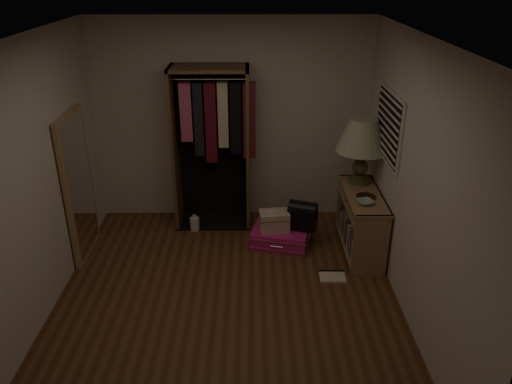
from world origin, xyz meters
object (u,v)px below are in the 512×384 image
console_bookshelf (360,220)px  table_lamp (363,137)px  black_bag (303,215)px  white_jug (195,224)px  floor_mirror (79,187)px  open_wardrobe (214,134)px  train_case (274,221)px  pink_suitcase (280,237)px

console_bookshelf → table_lamp: bearing=89.1°
console_bookshelf → black_bag: (-0.67, 0.13, 0.00)m
black_bag → white_jug: size_ratio=1.82×
floor_mirror → console_bookshelf: bearing=0.8°
open_wardrobe → floor_mirror: (-1.49, -0.77, -0.37)m
open_wardrobe → white_jug: bearing=-137.1°
open_wardrobe → floor_mirror: 1.71m
floor_mirror → train_case: 2.29m
floor_mirror → pink_suitcase: size_ratio=2.18×
table_lamp → floor_mirror: bearing=-174.1°
console_bookshelf → black_bag: size_ratio=2.93×
table_lamp → white_jug: table_lamp is taller
black_bag → table_lamp: (0.68, 0.16, 0.93)m
pink_suitcase → train_case: 0.24m
pink_suitcase → white_jug: bearing=174.6°
black_bag → table_lamp: table_lamp is taller
console_bookshelf → floor_mirror: 3.27m
open_wardrobe → black_bag: size_ratio=5.36×
console_bookshelf → floor_mirror: size_ratio=0.66×
white_jug → table_lamp: bearing=-5.2°
console_bookshelf → black_bag: bearing=168.9°
floor_mirror → black_bag: (2.57, 0.18, -0.46)m
train_case → white_jug: size_ratio=1.80×
pink_suitcase → open_wardrobe: bearing=156.2°
train_case → pink_suitcase: bearing=2.3°
open_wardrobe → white_jug: open_wardrobe is taller
black_bag → pink_suitcase: bearing=-154.0°
white_jug → pink_suitcase: bearing=-18.8°
train_case → console_bookshelf: bearing=-11.8°
pink_suitcase → train_case: (-0.08, -0.01, 0.23)m
floor_mirror → pink_suitcase: 2.42m
open_wardrobe → train_case: open_wardrobe is taller
floor_mirror → pink_suitcase: (2.30, 0.15, -0.75)m
black_bag → white_jug: black_bag is taller
train_case → open_wardrobe: bearing=132.9°
console_bookshelf → table_lamp: 0.98m
black_bag → white_jug: (-1.35, 0.34, -0.30)m
pink_suitcase → white_jug: (-1.09, 0.37, -0.02)m
floor_mirror → table_lamp: 3.29m
floor_mirror → black_bag: bearing=3.9°
black_bag → open_wardrobe: bearing=171.9°
white_jug → console_bookshelf: bearing=-13.3°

